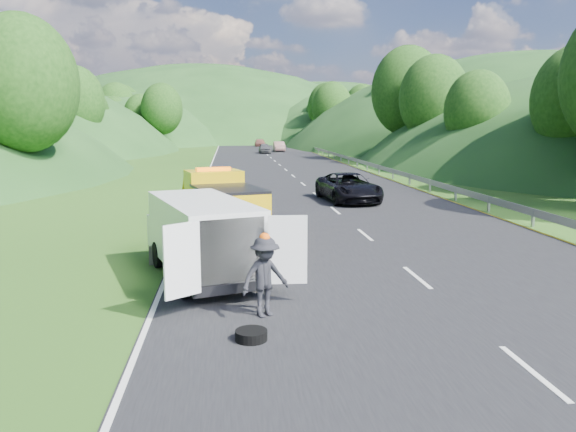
{
  "coord_description": "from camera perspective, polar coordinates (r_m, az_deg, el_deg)",
  "views": [
    {
      "loc": [
        -2.12,
        -16.55,
        4.24
      ],
      "look_at": [
        -0.27,
        1.01,
        1.3
      ],
      "focal_mm": 35.0,
      "sensor_mm": 36.0,
      "label": 1
    }
  ],
  "objects": [
    {
      "name": "ground",
      "position": [
        17.21,
        1.25,
        -4.81
      ],
      "size": [
        320.0,
        320.0,
        0.0
      ],
      "primitive_type": "plane",
      "color": "#38661E",
      "rests_on": "ground"
    },
    {
      "name": "tow_truck",
      "position": [
        21.73,
        -6.85,
        1.39
      ],
      "size": [
        3.55,
        6.13,
        2.49
      ],
      "rotation": [
        0.0,
        0.0,
        0.27
      ],
      "color": "black",
      "rests_on": "ground"
    },
    {
      "name": "child",
      "position": [
        17.14,
        -3.95,
        -4.89
      ],
      "size": [
        0.64,
        0.59,
        1.07
      ],
      "primitive_type": "imported",
      "rotation": [
        0.0,
        0.0,
        -0.47
      ],
      "color": "tan",
      "rests_on": "ground"
    },
    {
      "name": "worker",
      "position": [
        12.63,
        -2.33,
        -10.18
      ],
      "size": [
        1.33,
        1.12,
        1.79
      ],
      "primitive_type": "imported",
      "rotation": [
        0.0,
        0.0,
        0.48
      ],
      "color": "black",
      "rests_on": "ground"
    },
    {
      "name": "woman",
      "position": [
        17.49,
        -9.34,
        -4.7
      ],
      "size": [
        0.49,
        0.6,
        1.48
      ],
      "primitive_type": "imported",
      "rotation": [
        0.0,
        0.0,
        1.38
      ],
      "color": "white",
      "rests_on": "ground"
    },
    {
      "name": "dist_car_a",
      "position": [
        79.12,
        -2.37,
        6.38
      ],
      "size": [
        1.64,
        4.07,
        1.39
      ],
      "primitive_type": "imported",
      "color": "#414145",
      "rests_on": "ground"
    },
    {
      "name": "spare_tire",
      "position": [
        11.33,
        -3.75,
        -12.55
      ],
      "size": [
        0.64,
        0.64,
        0.2
      ],
      "primitive_type": "cylinder",
      "color": "black",
      "rests_on": "ground"
    },
    {
      "name": "white_van",
      "position": [
        15.59,
        -8.81,
        -1.76
      ],
      "size": [
        4.4,
        6.67,
        2.19
      ],
      "rotation": [
        0.0,
        0.0,
        0.31
      ],
      "color": "black",
      "rests_on": "ground"
    },
    {
      "name": "hills_backdrop",
      "position": [
        151.55,
        -2.78,
        7.85
      ],
      "size": [
        201.0,
        288.6,
        44.0
      ],
      "primitive_type": null,
      "color": "#2D5B23",
      "rests_on": "ground"
    },
    {
      "name": "passing_suv",
      "position": [
        30.73,
        6.13,
        1.48
      ],
      "size": [
        3.06,
        5.71,
        1.53
      ],
      "primitive_type": "imported",
      "rotation": [
        0.0,
        0.0,
        0.1
      ],
      "color": "black",
      "rests_on": "ground"
    },
    {
      "name": "guardrail",
      "position": [
        70.28,
        4.19,
        5.98
      ],
      "size": [
        0.06,
        140.0,
        1.52
      ],
      "primitive_type": "cube",
      "color": "gray",
      "rests_on": "ground"
    },
    {
      "name": "dist_car_b",
      "position": [
        84.09,
        -0.92,
        6.57
      ],
      "size": [
        1.54,
        4.41,
        1.45
      ],
      "primitive_type": "imported",
      "color": "#825C56",
      "rests_on": "ground"
    },
    {
      "name": "road_surface",
      "position": [
        56.94,
        -0.85,
        5.2
      ],
      "size": [
        14.0,
        200.0,
        0.02
      ],
      "primitive_type": "cube",
      "color": "black",
      "rests_on": "ground"
    },
    {
      "name": "dist_car_c",
      "position": [
        101.77,
        -2.86,
        7.07
      ],
      "size": [
        1.8,
        4.43,
        1.28
      ],
      "primitive_type": "imported",
      "color": "brown",
      "rests_on": "ground"
    },
    {
      "name": "tree_line_left",
      "position": [
        78.5,
        -18.53,
        5.88
      ],
      "size": [
        14.0,
        140.0,
        14.0
      ],
      "primitive_type": null,
      "color": "#2F5D1B",
      "rests_on": "ground"
    },
    {
      "name": "suitcase",
      "position": [
        17.49,
        -13.38,
        -3.89
      ],
      "size": [
        0.37,
        0.23,
        0.56
      ],
      "primitive_type": "cube",
      "rotation": [
        0.0,
        0.0,
        0.12
      ],
      "color": "#4E4F3B",
      "rests_on": "ground"
    },
    {
      "name": "tree_line_right",
      "position": [
        80.68,
        12.2,
        6.24
      ],
      "size": [
        14.0,
        140.0,
        14.0
      ],
      "primitive_type": null,
      "color": "#2F5D1B",
      "rests_on": "ground"
    }
  ]
}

